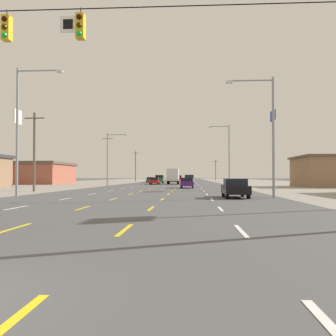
% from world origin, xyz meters
% --- Properties ---
extents(ground_plane, '(572.00, 572.00, 0.00)m').
position_xyz_m(ground_plane, '(0.00, 66.00, 0.00)').
color(ground_plane, '#4C4C4F').
extents(lot_apron_left, '(28.00, 440.00, 0.01)m').
position_xyz_m(lot_apron_left, '(-24.75, 66.00, 0.00)').
color(lot_apron_left, gray).
rests_on(lot_apron_left, ground).
extents(lot_apron_right, '(28.00, 440.00, 0.01)m').
position_xyz_m(lot_apron_right, '(24.75, 66.00, 0.00)').
color(lot_apron_right, gray).
rests_on(lot_apron_right, ground).
extents(lane_markings, '(10.64, 227.60, 0.01)m').
position_xyz_m(lane_markings, '(0.00, 104.50, 0.01)').
color(lane_markings, white).
rests_on(lane_markings, ground).
extents(signal_span_wire, '(24.80, 0.53, 8.75)m').
position_xyz_m(signal_span_wire, '(-0.68, 9.08, 5.02)').
color(signal_span_wire, brown).
rests_on(signal_span_wire, ground).
extents(sedan_far_right_nearest, '(1.80, 4.50, 1.46)m').
position_xyz_m(sedan_far_right_nearest, '(7.18, 24.50, 0.76)').
color(sedan_far_right_nearest, black).
rests_on(sedan_far_right_nearest, ground).
extents(sedan_inner_right_near, '(1.80, 4.50, 1.46)m').
position_xyz_m(sedan_inner_right_near, '(3.29, 47.96, 0.76)').
color(sedan_inner_right_near, '#4C196B').
rests_on(sedan_inner_right_near, ground).
extents(sedan_inner_left_mid, '(1.80, 4.50, 1.46)m').
position_xyz_m(sedan_inner_left_mid, '(-3.42, 70.00, 0.76)').
color(sedan_inner_left_mid, red).
rests_on(sedan_inner_left_mid, ground).
extents(suv_inner_right_midfar, '(1.98, 4.90, 1.98)m').
position_xyz_m(suv_inner_right_midfar, '(3.54, 73.43, 1.03)').
color(suv_inner_right_midfar, white).
rests_on(suv_inner_right_midfar, ground).
extents(box_truck_center_turn_far, '(2.40, 7.20, 3.23)m').
position_xyz_m(box_truck_center_turn_far, '(0.13, 74.23, 1.84)').
color(box_truck_center_turn_far, red).
rests_on(box_truck_center_turn_far, ground).
extents(suv_inner_left_farther, '(1.98, 4.90, 1.98)m').
position_xyz_m(suv_inner_left_farther, '(-3.70, 85.43, 1.03)').
color(suv_inner_left_farther, '#235B2D').
rests_on(suv_inner_left_farther, ground).
extents(sedan_far_left_farthest, '(1.80, 4.50, 1.46)m').
position_xyz_m(sedan_far_left_farthest, '(-7.07, 95.55, 0.76)').
color(sedan_far_left_farthest, '#235B2D').
rests_on(sedan_far_left_farthest, ground).
extents(suv_center_turn_distant_a, '(1.98, 4.90, 1.98)m').
position_xyz_m(suv_center_turn_distant_a, '(0.02, 116.60, 1.03)').
color(suv_center_turn_distant_a, maroon).
rests_on(suv_center_turn_distant_a, ground).
extents(storefront_left_row_2, '(12.52, 15.96, 4.75)m').
position_xyz_m(storefront_left_row_2, '(-29.46, 75.19, 2.39)').
color(storefront_left_row_2, '#A35642').
rests_on(storefront_left_row_2, ground).
extents(pole_sign_left_row_1, '(0.24, 1.72, 9.31)m').
position_xyz_m(pole_sign_left_row_1, '(-16.10, 37.10, 6.84)').
color(pole_sign_left_row_1, gray).
rests_on(pole_sign_left_row_1, ground).
extents(pole_sign_right_row_1, '(0.24, 2.05, 9.71)m').
position_xyz_m(pole_sign_right_row_1, '(13.89, 41.85, 7.13)').
color(pole_sign_right_row_1, gray).
rests_on(pole_sign_right_row_1, ground).
extents(streetlight_left_row_0, '(3.81, 0.26, 10.39)m').
position_xyz_m(streetlight_left_row_0, '(-9.80, 24.74, 5.94)').
color(streetlight_left_row_0, gray).
rests_on(streetlight_left_row_0, ground).
extents(streetlight_right_row_0, '(3.74, 0.26, 9.33)m').
position_xyz_m(streetlight_right_row_0, '(9.78, 24.74, 5.38)').
color(streetlight_right_row_0, gray).
rests_on(streetlight_right_row_0, ground).
extents(streetlight_left_row_1, '(3.53, 0.26, 8.90)m').
position_xyz_m(streetlight_left_row_1, '(-9.80, 57.26, 5.13)').
color(streetlight_left_row_1, gray).
rests_on(streetlight_left_row_1, ground).
extents(streetlight_right_row_1, '(3.48, 0.26, 10.16)m').
position_xyz_m(streetlight_right_row_1, '(9.84, 57.26, 5.78)').
color(streetlight_right_row_1, gray).
rests_on(streetlight_right_row_1, ground).
extents(utility_pole_left_row_0, '(2.20, 0.26, 8.61)m').
position_xyz_m(utility_pole_left_row_0, '(-13.25, 35.22, 4.50)').
color(utility_pole_left_row_0, brown).
rests_on(utility_pole_left_row_0, ground).
extents(utility_pole_left_row_1, '(2.20, 0.26, 10.13)m').
position_xyz_m(utility_pole_left_row_1, '(-13.54, 72.38, 5.26)').
color(utility_pole_left_row_1, brown).
rests_on(utility_pole_left_row_1, ground).
extents(utility_pole_left_row_2, '(2.20, 0.26, 9.61)m').
position_xyz_m(utility_pole_left_row_2, '(-13.51, 112.03, 5.00)').
color(utility_pole_left_row_2, brown).
rests_on(utility_pole_left_row_2, ground).
extents(utility_pole_right_row_3, '(2.20, 0.26, 8.07)m').
position_xyz_m(utility_pole_right_row_3, '(13.71, 142.16, 4.22)').
color(utility_pole_right_row_3, brown).
rests_on(utility_pole_right_row_3, ground).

